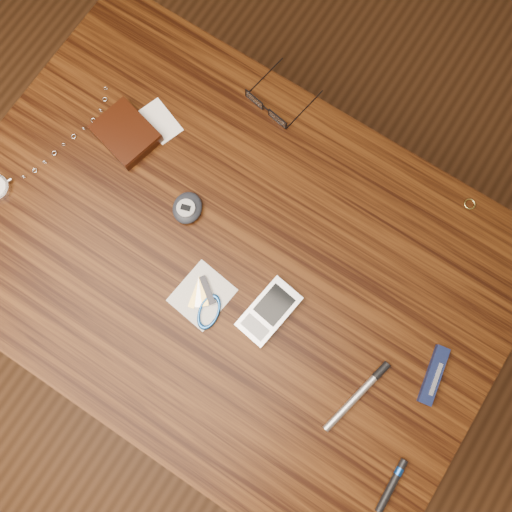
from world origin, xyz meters
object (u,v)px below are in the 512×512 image
(eyeglasses, at_px, (268,107))
(pocket_watch, at_px, (0,185))
(pda_phone, at_px, (269,311))
(silver_pen, at_px, (362,391))
(pocket_knife, at_px, (434,375))
(wallet_and_card, at_px, (127,133))
(desk, at_px, (230,266))
(notepad_keys, at_px, (206,303))
(pedometer, at_px, (187,208))

(eyeglasses, bearing_deg, pocket_watch, -129.73)
(pda_phone, relative_size, silver_pen, 0.79)
(eyeglasses, bearing_deg, silver_pen, -40.31)
(eyeglasses, height_order, pocket_knife, eyeglasses)
(pocket_knife, xyz_separation_m, silver_pen, (-0.09, -0.09, -0.00))
(wallet_and_card, bearing_deg, pda_phone, -18.53)
(desk, relative_size, pocket_watch, 3.36)
(notepad_keys, bearing_deg, pedometer, 134.75)
(eyeglasses, height_order, notepad_keys, eyeglasses)
(notepad_keys, bearing_deg, wallet_and_card, 148.70)
(pda_phone, xyz_separation_m, silver_pen, (0.20, -0.03, -0.00))
(wallet_and_card, relative_size, notepad_keys, 1.42)
(wallet_and_card, distance_m, pocket_knife, 0.69)
(notepad_keys, bearing_deg, desk, 99.99)
(silver_pen, bearing_deg, notepad_keys, -176.15)
(eyeglasses, bearing_deg, pocket_knife, -27.49)
(pocket_watch, distance_m, notepad_keys, 0.43)
(pocket_watch, xyz_separation_m, pocket_knife, (0.82, 0.13, -0.00))
(pocket_knife, bearing_deg, pedometer, 178.32)
(wallet_and_card, xyz_separation_m, pedometer, (0.18, -0.06, -0.00))
(pocket_watch, height_order, pda_phone, pda_phone)
(eyeglasses, bearing_deg, pedometer, -93.71)
(desk, xyz_separation_m, pedometer, (-0.11, 0.03, 0.11))
(eyeglasses, height_order, pocket_watch, eyeglasses)
(pedometer, bearing_deg, pocket_watch, -154.34)
(pedometer, bearing_deg, wallet_and_card, 161.85)
(eyeglasses, xyz_separation_m, pda_phone, (0.21, -0.32, -0.00))
(eyeglasses, relative_size, pedometer, 1.64)
(notepad_keys, bearing_deg, silver_pen, 3.85)
(pda_phone, bearing_deg, silver_pen, -7.68)
(pedometer, bearing_deg, silver_pen, -13.65)
(pocket_knife, bearing_deg, pda_phone, -168.18)
(notepad_keys, bearing_deg, pda_phone, 25.47)
(eyeglasses, relative_size, pocket_watch, 0.41)
(notepad_keys, bearing_deg, eyeglasses, 106.18)
(pocket_knife, bearing_deg, silver_pen, -135.11)
(pda_phone, height_order, silver_pen, pda_phone)
(pda_phone, bearing_deg, wallet_and_card, 161.47)
(pda_phone, xyz_separation_m, pocket_knife, (0.29, 0.06, -0.00))
(pedometer, distance_m, notepad_keys, 0.17)
(desk, distance_m, pedometer, 0.16)
(notepad_keys, distance_m, silver_pen, 0.30)
(pda_phone, distance_m, silver_pen, 0.20)
(desk, relative_size, pda_phone, 8.33)
(pocket_watch, distance_m, pedometer, 0.35)
(wallet_and_card, xyz_separation_m, notepad_keys, (0.30, -0.18, -0.01))
(notepad_keys, height_order, silver_pen, silver_pen)
(pocket_knife, bearing_deg, eyeglasses, 152.51)
(eyeglasses, bearing_deg, desk, -71.86)
(wallet_and_card, bearing_deg, notepad_keys, -31.30)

